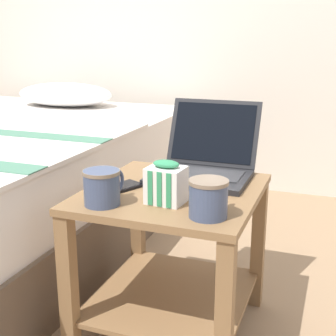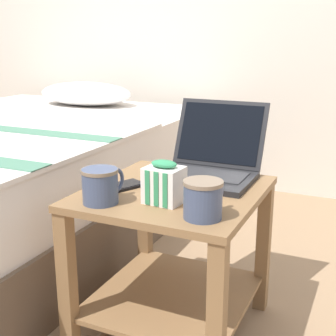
{
  "view_description": "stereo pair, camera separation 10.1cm",
  "coord_description": "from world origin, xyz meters",
  "px_view_note": "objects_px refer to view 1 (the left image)",
  "views": [
    {
      "loc": [
        0.46,
        -1.29,
        0.94
      ],
      "look_at": [
        0.0,
        -0.04,
        0.57
      ],
      "focal_mm": 50.0,
      "sensor_mm": 36.0,
      "label": 1
    },
    {
      "loc": [
        0.56,
        -1.25,
        0.94
      ],
      "look_at": [
        0.0,
        -0.04,
        0.57
      ],
      "focal_mm": 50.0,
      "sensor_mm": 36.0,
      "label": 2
    }
  ],
  "objects_px": {
    "laptop": "(204,162)",
    "mug_front_left": "(209,196)",
    "mug_front_right": "(102,185)",
    "snack_bag": "(166,183)",
    "cell_phone": "(120,187)"
  },
  "relations": [
    {
      "from": "laptop",
      "to": "mug_front_left",
      "type": "bearing_deg",
      "value": -71.98
    },
    {
      "from": "laptop",
      "to": "mug_front_right",
      "type": "distance_m",
      "value": 0.41
    },
    {
      "from": "mug_front_right",
      "to": "snack_bag",
      "type": "xyz_separation_m",
      "value": [
        0.16,
        0.08,
        0.0
      ]
    },
    {
      "from": "mug_front_left",
      "to": "cell_phone",
      "type": "height_order",
      "value": "mug_front_left"
    },
    {
      "from": "snack_bag",
      "to": "cell_phone",
      "type": "height_order",
      "value": "snack_bag"
    },
    {
      "from": "laptop",
      "to": "snack_bag",
      "type": "relative_size",
      "value": 2.77
    },
    {
      "from": "mug_front_right",
      "to": "snack_bag",
      "type": "distance_m",
      "value": 0.18
    },
    {
      "from": "laptop",
      "to": "cell_phone",
      "type": "height_order",
      "value": "laptop"
    },
    {
      "from": "mug_front_left",
      "to": "mug_front_right",
      "type": "distance_m",
      "value": 0.3
    },
    {
      "from": "mug_front_left",
      "to": "snack_bag",
      "type": "bearing_deg",
      "value": 156.04
    },
    {
      "from": "mug_front_left",
      "to": "cell_phone",
      "type": "distance_m",
      "value": 0.35
    },
    {
      "from": "mug_front_right",
      "to": "mug_front_left",
      "type": "bearing_deg",
      "value": 2.35
    },
    {
      "from": "laptop",
      "to": "mug_front_left",
      "type": "distance_m",
      "value": 0.38
    },
    {
      "from": "snack_bag",
      "to": "cell_phone",
      "type": "distance_m",
      "value": 0.2
    },
    {
      "from": "mug_front_right",
      "to": "snack_bag",
      "type": "relative_size",
      "value": 1.17
    }
  ]
}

